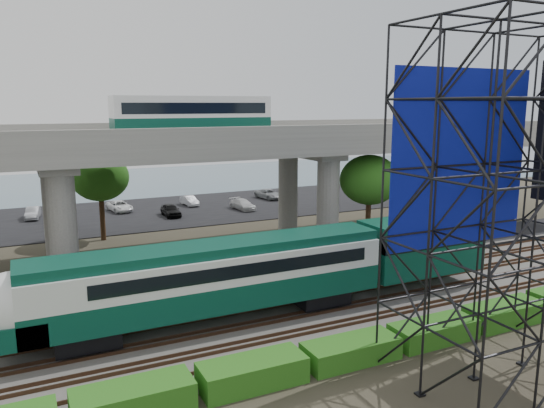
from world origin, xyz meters
TOP-DOWN VIEW (x-y plane):
  - ground at (0.00, 0.00)m, footprint 140.00×140.00m
  - ballast_bed at (0.00, 2.00)m, footprint 90.00×12.00m
  - service_road at (0.00, 10.50)m, footprint 90.00×5.00m
  - parking_lot at (0.00, 34.00)m, footprint 90.00×18.00m
  - harbor_water at (0.00, 56.00)m, footprint 140.00×40.00m
  - rail_tracks at (0.00, 2.00)m, footprint 90.00×9.52m
  - commuter_train at (-1.34, 2.00)m, footprint 29.30×3.06m
  - overpass at (-0.00, 16.00)m, footprint 80.00×12.00m
  - scaffold_tower at (6.42, -7.98)m, footprint 9.36×6.36m
  - hedge_strip at (1.01, -4.30)m, footprint 34.60×1.80m
  - trees at (-4.67, 16.17)m, footprint 40.94×16.94m
  - suv at (-12.26, 10.49)m, footprint 5.97×3.55m
  - parked_cars at (0.49, 33.55)m, footprint 36.61×9.36m

SIDE VIEW (x-z plane):
  - ground at x=0.00m, z-range 0.00..0.00m
  - harbor_water at x=0.00m, z-range 0.00..0.03m
  - service_road at x=0.00m, z-range 0.00..0.08m
  - parking_lot at x=0.00m, z-range 0.00..0.08m
  - ballast_bed at x=0.00m, z-range 0.00..0.20m
  - rail_tracks at x=0.00m, z-range 0.20..0.36m
  - hedge_strip at x=1.01m, z-range -0.04..1.16m
  - parked_cars at x=0.49m, z-range 0.02..1.31m
  - suv at x=-12.26m, z-range 0.08..1.63m
  - commuter_train at x=-1.34m, z-range 0.73..5.03m
  - trees at x=-4.67m, z-range 1.73..9.42m
  - scaffold_tower at x=6.42m, z-range -0.03..14.97m
  - overpass at x=0.00m, z-range 2.01..14.41m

